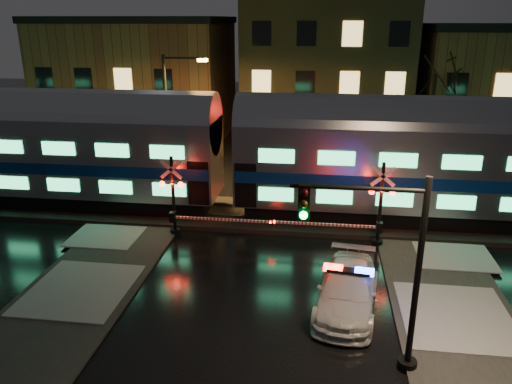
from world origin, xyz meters
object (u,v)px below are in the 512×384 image
traffic_light (383,272)px  crossing_signal_left (181,205)px  crossing_signal_right (371,213)px  police_car (347,290)px  streetlight (171,113)px

traffic_light → crossing_signal_left: bearing=120.3°
crossing_signal_right → crossing_signal_left: bearing=-180.0°
crossing_signal_right → traffic_light: (-0.45, -8.04, 1.47)m
police_car → streetlight: 15.53m
police_car → streetlight: streetlight is taller
police_car → crossing_signal_right: crossing_signal_right is taller
crossing_signal_right → police_car: bearing=-102.7°
police_car → crossing_signal_right: (1.14, 5.05, 0.85)m
traffic_light → police_car: bearing=89.0°
police_car → crossing_signal_right: bearing=84.6°
traffic_light → streetlight: size_ratio=0.75×
traffic_light → streetlight: bearing=110.6°
crossing_signal_right → traffic_light: size_ratio=0.93×
crossing_signal_left → traffic_light: traffic_light is taller
crossing_signal_right → traffic_light: traffic_light is taller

